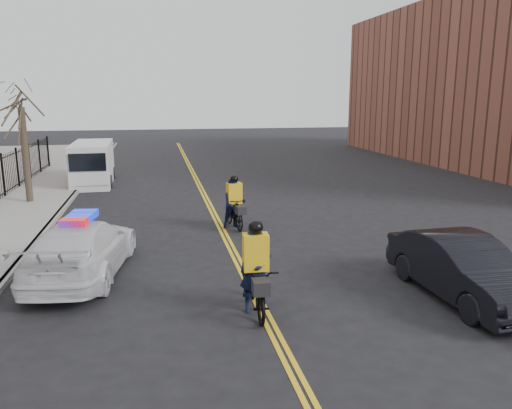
{
  "coord_description": "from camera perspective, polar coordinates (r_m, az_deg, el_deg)",
  "views": [
    {
      "loc": [
        -2.14,
        -12.63,
        4.59
      ],
      "look_at": [
        0.83,
        2.21,
        1.3
      ],
      "focal_mm": 35.0,
      "sensor_mm": 36.0,
      "label": 1
    }
  ],
  "objects": [
    {
      "name": "cargo_van",
      "position": [
        27.9,
        -18.18,
        4.42
      ],
      "size": [
        2.16,
        5.3,
        2.2
      ],
      "rotation": [
        0.0,
        0.0,
        0.03
      ],
      "color": "silver",
      "rests_on": "ground"
    },
    {
      "name": "curb",
      "position": [
        21.47,
        -21.39,
        -0.73
      ],
      "size": [
        0.2,
        60.0,
        0.15
      ],
      "primitive_type": "cube",
      "color": "gray",
      "rests_on": "ground"
    },
    {
      "name": "police_cruiser",
      "position": [
        13.73,
        -19.29,
        -4.73
      ],
      "size": [
        2.76,
        5.3,
        1.63
      ],
      "rotation": [
        0.0,
        0.0,
        3.0
      ],
      "color": "white",
      "rests_on": "ground"
    },
    {
      "name": "street_tree",
      "position": [
        23.3,
        -25.14,
        8.53
      ],
      "size": [
        3.2,
        3.2,
        4.8
      ],
      "color": "#32261D",
      "rests_on": "sidewalk"
    },
    {
      "name": "center_line_right",
      "position": [
        21.25,
        -5.04,
        -0.24
      ],
      "size": [
        0.1,
        60.0,
        0.01
      ],
      "primitive_type": "cube",
      "color": "yellow",
      "rests_on": "ground"
    },
    {
      "name": "center_line_left",
      "position": [
        21.24,
        -5.47,
        -0.26
      ],
      "size": [
        0.1,
        60.0,
        0.01
      ],
      "primitive_type": "cube",
      "color": "yellow",
      "rests_on": "ground"
    },
    {
      "name": "ground",
      "position": [
        13.61,
        -1.6,
        -7.45
      ],
      "size": [
        120.0,
        120.0,
        0.0
      ],
      "primitive_type": "plane",
      "color": "black",
      "rests_on": "ground"
    },
    {
      "name": "cyclist_far",
      "position": [
        17.64,
        -2.48,
        -0.32
      ],
      "size": [
        0.95,
        1.94,
        1.9
      ],
      "rotation": [
        0.0,
        0.0,
        0.17
      ],
      "color": "black",
      "rests_on": "ground"
    },
    {
      "name": "cyclist_near",
      "position": [
        10.84,
        -0.03,
        -8.69
      ],
      "size": [
        0.84,
        2.12,
        2.05
      ],
      "rotation": [
        0.0,
        0.0,
        -0.05
      ],
      "color": "black",
      "rests_on": "ground"
    },
    {
      "name": "sidewalk",
      "position": [
        21.79,
        -25.27,
        -0.89
      ],
      "size": [
        3.0,
        60.0,
        0.15
      ],
      "primitive_type": "cube",
      "color": "gray",
      "rests_on": "ground"
    },
    {
      "name": "dark_sedan",
      "position": [
        12.5,
        22.59,
        -6.72
      ],
      "size": [
        1.74,
        4.49,
        1.46
      ],
      "primitive_type": "imported",
      "rotation": [
        0.0,
        0.0,
        0.04
      ],
      "color": "black",
      "rests_on": "ground"
    }
  ]
}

